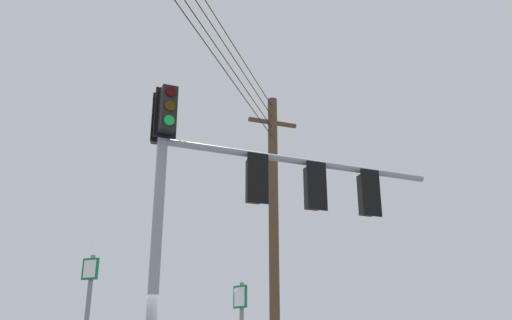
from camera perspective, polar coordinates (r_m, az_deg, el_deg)
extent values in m
cylinder|color=gray|center=(10.29, -10.26, -11.05)|extent=(0.20, 0.20, 5.82)
cylinder|color=gray|center=(11.92, 4.88, -0.19)|extent=(3.12, 5.35, 0.14)
cube|color=black|center=(11.45, -9.64, 3.89)|extent=(0.41, 0.41, 0.90)
cube|color=black|center=(11.29, -9.44, 4.22)|extent=(0.25, 0.40, 1.04)
cylinder|color=#360503|center=(11.72, -9.73, 4.91)|extent=(0.12, 0.19, 0.20)
cylinder|color=#3C2703|center=(11.59, -9.82, 3.57)|extent=(0.12, 0.19, 0.20)
cylinder|color=green|center=(11.48, -9.91, 2.20)|extent=(0.12, 0.19, 0.20)
cube|color=black|center=(10.91, -8.93, 5.10)|extent=(0.41, 0.41, 0.90)
cube|color=black|center=(11.06, -9.13, 4.74)|extent=(0.25, 0.40, 1.04)
cylinder|color=#360503|center=(10.90, -8.63, 6.87)|extent=(0.12, 0.19, 0.20)
cylinder|color=#3C2703|center=(10.77, -8.72, 5.45)|extent=(0.12, 0.19, 0.20)
cylinder|color=green|center=(10.64, -8.80, 4.00)|extent=(0.12, 0.19, 0.20)
cube|color=black|center=(11.30, -0.11, -2.08)|extent=(0.41, 0.41, 0.90)
cube|color=black|center=(11.15, 0.19, -1.82)|extent=(0.24, 0.41, 1.04)
cylinder|color=#360503|center=(11.54, -0.40, -0.90)|extent=(0.12, 0.19, 0.20)
cylinder|color=#3C2703|center=(11.44, -0.40, -2.32)|extent=(0.12, 0.19, 0.20)
cylinder|color=green|center=(11.35, -0.40, -3.76)|extent=(0.12, 0.19, 0.20)
cube|color=black|center=(11.83, 5.83, -2.82)|extent=(0.41, 0.41, 0.90)
cube|color=black|center=(11.69, 6.21, -2.58)|extent=(0.25, 0.40, 1.04)
cylinder|color=#360503|center=(12.06, 5.42, -1.68)|extent=(0.12, 0.19, 0.20)
cylinder|color=#3C2703|center=(11.97, 5.46, -3.04)|extent=(0.12, 0.19, 0.20)
cylinder|color=green|center=(11.88, 5.51, -4.42)|extent=(0.12, 0.19, 0.20)
cube|color=black|center=(12.48, 11.21, -3.47)|extent=(0.41, 0.41, 0.90)
cube|color=black|center=(12.34, 11.62, -3.25)|extent=(0.24, 0.41, 1.04)
cylinder|color=#360503|center=(12.70, 10.73, -2.38)|extent=(0.12, 0.19, 0.20)
cylinder|color=#3C2703|center=(12.61, 10.82, -3.67)|extent=(0.12, 0.19, 0.20)
cylinder|color=green|center=(12.53, 10.91, -4.99)|extent=(0.12, 0.19, 0.20)
cylinder|color=#4C3823|center=(18.46, 1.83, -8.32)|extent=(0.33, 0.33, 10.32)
cube|color=#4C3823|center=(19.80, 1.69, 3.81)|extent=(0.94, 1.63, 0.12)
cube|color=#0C7238|center=(9.31, -1.62, -13.70)|extent=(0.17, 0.25, 0.36)
cube|color=white|center=(9.30, -1.68, -13.69)|extent=(0.12, 0.19, 0.30)
cube|color=#0C7238|center=(8.57, -16.47, -10.55)|extent=(0.07, 0.26, 0.31)
cube|color=white|center=(8.56, -16.52, -10.53)|extent=(0.04, 0.19, 0.25)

